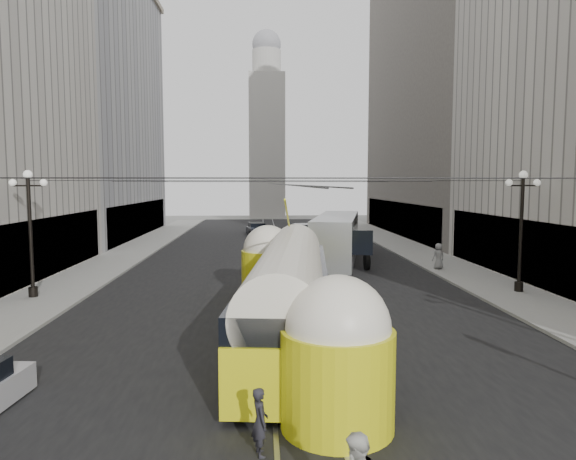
{
  "coord_description": "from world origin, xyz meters",
  "views": [
    {
      "loc": [
        -1.07,
        -8.16,
        5.88
      ],
      "look_at": [
        0.07,
        13.45,
        3.9
      ],
      "focal_mm": 32.0,
      "sensor_mm": 36.0,
      "label": 1
    }
  ],
  "objects": [
    {
      "name": "road",
      "position": [
        0.0,
        32.5,
        0.0
      ],
      "size": [
        20.0,
        85.0,
        0.02
      ],
      "primitive_type": "cube",
      "color": "black",
      "rests_on": "ground"
    },
    {
      "name": "pedestrian_crossing_a",
      "position": [
        -1.12,
        2.49,
        0.75
      ],
      "size": [
        0.49,
        0.62,
        1.5
      ],
      "primitive_type": "imported",
      "rotation": [
        0.0,
        0.0,
        1.82
      ],
      "color": "black",
      "rests_on": "ground"
    },
    {
      "name": "rail_left",
      "position": [
        -0.75,
        32.5,
        0.0
      ],
      "size": [
        0.12,
        85.0,
        0.04
      ],
      "primitive_type": "cube",
      "color": "gray",
      "rests_on": "ground"
    },
    {
      "name": "building_right_far",
      "position": [
        20.0,
        48.0,
        16.31
      ],
      "size": [
        12.6,
        32.6,
        32.6
      ],
      "color": "#514C47",
      "rests_on": "ground"
    },
    {
      "name": "lamppost_left_mid",
      "position": [
        -12.6,
        18.0,
        3.74
      ],
      "size": [
        1.86,
        0.44,
        6.37
      ],
      "color": "black",
      "rests_on": "sidewalk_left"
    },
    {
      "name": "rail_right",
      "position": [
        0.75,
        32.5,
        0.0
      ],
      "size": [
        0.12,
        85.0,
        0.04
      ],
      "primitive_type": "cube",
      "color": "gray",
      "rests_on": "ground"
    },
    {
      "name": "pedestrian_sidewalk_right",
      "position": [
        10.76,
        25.17,
        1.01
      ],
      "size": [
        0.95,
        0.71,
        1.73
      ],
      "primitive_type": "imported",
      "rotation": [
        0.0,
        0.0,
        3.39
      ],
      "color": "slate",
      "rests_on": "sidewalk_right"
    },
    {
      "name": "distant_tower",
      "position": [
        0.0,
        80.0,
        14.97
      ],
      "size": [
        6.0,
        6.0,
        31.36
      ],
      "color": "#B2AFA8",
      "rests_on": "ground"
    },
    {
      "name": "sedan_white_far",
      "position": [
        3.44,
        46.64,
        0.67
      ],
      "size": [
        2.96,
        5.01,
        1.48
      ],
      "color": "silver",
      "rests_on": "ground"
    },
    {
      "name": "building_left_far",
      "position": [
        -19.99,
        48.0,
        14.31
      ],
      "size": [
        12.6,
        28.6,
        28.6
      ],
      "color": "#999999",
      "rests_on": "ground"
    },
    {
      "name": "catenary",
      "position": [
        0.12,
        31.49,
        5.88
      ],
      "size": [
        25.0,
        72.0,
        0.23
      ],
      "color": "black",
      "rests_on": "ground"
    },
    {
      "name": "sidewalk_right",
      "position": [
        12.0,
        36.0,
        0.07
      ],
      "size": [
        4.0,
        72.0,
        0.15
      ],
      "primitive_type": "cube",
      "color": "gray",
      "rests_on": "ground"
    },
    {
      "name": "sidewalk_left",
      "position": [
        -12.0,
        36.0,
        0.07
      ],
      "size": [
        4.0,
        72.0,
        0.15
      ],
      "primitive_type": "cube",
      "color": "gray",
      "rests_on": "ground"
    },
    {
      "name": "streetcar",
      "position": [
        0.0,
        10.85,
        1.85
      ],
      "size": [
        4.2,
        17.15,
        3.78
      ],
      "color": "#CBC911",
      "rests_on": "ground"
    },
    {
      "name": "sedan_dark_far",
      "position": [
        -1.58,
        49.57,
        0.65
      ],
      "size": [
        2.52,
        4.75,
        1.43
      ],
      "color": "black",
      "rests_on": "ground"
    },
    {
      "name": "lamppost_right_mid",
      "position": [
        12.6,
        18.0,
        3.74
      ],
      "size": [
        1.86,
        0.44,
        6.37
      ],
      "color": "black",
      "rests_on": "sidewalk_right"
    },
    {
      "name": "city_bus",
      "position": [
        4.7,
        30.45,
        1.87
      ],
      "size": [
        5.6,
        13.84,
        3.41
      ],
      "color": "#AAADAF",
      "rests_on": "ground"
    }
  ]
}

